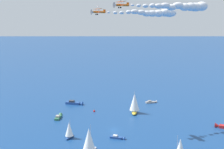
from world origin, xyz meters
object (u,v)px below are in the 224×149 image
(motorboat_outer_ring_d, at_px, (152,102))
(wingwalker_wingman, at_px, (98,7))
(sailboat_offshore, at_px, (89,140))
(sailboat_outer_ring_b, at_px, (69,130))
(motorboat_outer_ring_a, at_px, (59,117))
(biplane_lead, at_px, (121,5))
(biplane_wingman, at_px, (98,12))
(motorboat_far_port, at_px, (118,138))
(motorboat_trailing, at_px, (75,103))
(marker_buoy, at_px, (94,111))
(sailboat_outer_ring_c, at_px, (135,103))

(motorboat_outer_ring_d, bearing_deg, wingwalker_wingman, 167.65)
(sailboat_offshore, xyz_separation_m, sailboat_outer_ring_b, (9.08, 14.56, -1.34))
(motorboat_outer_ring_a, relative_size, biplane_lead, 1.29)
(motorboat_outer_ring_a, relative_size, biplane_wingman, 1.29)
(motorboat_far_port, relative_size, motorboat_trailing, 0.60)
(marker_buoy, bearing_deg, motorboat_far_port, -137.38)
(marker_buoy, xyz_separation_m, biplane_lead, (-24.92, -25.96, 55.06))
(sailboat_offshore, distance_m, motorboat_trailing, 66.97)
(sailboat_outer_ring_b, distance_m, sailboat_outer_ring_c, 45.94)
(sailboat_offshore, relative_size, wingwalker_wingman, 7.17)
(sailboat_offshore, bearing_deg, motorboat_outer_ring_d, -1.14)
(motorboat_outer_ring_d, bearing_deg, biplane_lead, -177.61)
(wingwalker_wingman, bearing_deg, biplane_wingman, 0.26)
(sailboat_outer_ring_c, bearing_deg, motorboat_trailing, 88.45)
(motorboat_trailing, xyz_separation_m, wingwalker_wingman, (-27.61, -29.96, 54.37))
(biplane_lead, bearing_deg, motorboat_trailing, 52.62)
(wingwalker_wingman, bearing_deg, marker_buoy, 33.13)
(sailboat_offshore, xyz_separation_m, biplane_lead, (21.07, -3.82, 50.45))
(sailboat_outer_ring_b, xyz_separation_m, biplane_lead, (11.99, -18.37, 51.79))
(sailboat_offshore, xyz_separation_m, wingwalker_wingman, (26.42, 9.37, 50.20))
(motorboat_trailing, xyz_separation_m, biplane_wingman, (-27.60, -29.96, 52.22))
(sailboat_outer_ring_c, distance_m, motorboat_outer_ring_d, 23.88)
(wingwalker_wingman, bearing_deg, motorboat_trailing, 47.33)
(motorboat_far_port, height_order, biplane_lead, biplane_lead)
(motorboat_trailing, height_order, motorboat_outer_ring_d, motorboat_trailing)
(biplane_lead, relative_size, biplane_wingman, 1.00)
(sailboat_outer_ring_c, xyz_separation_m, marker_buoy, (-7.02, 20.92, -5.24))
(sailboat_outer_ring_b, height_order, wingwalker_wingman, wingwalker_wingman)
(biplane_wingman, bearing_deg, motorboat_outer_ring_d, -12.35)
(motorboat_far_port, distance_m, marker_buoy, 39.42)
(sailboat_offshore, distance_m, marker_buoy, 51.25)
(biplane_lead, height_order, biplane_wingman, biplane_lead)
(sailboat_outer_ring_b, bearing_deg, motorboat_trailing, 28.86)
(sailboat_offshore, xyz_separation_m, motorboat_outer_ring_d, (76.18, -1.52, -4.45))
(sailboat_outer_ring_b, bearing_deg, wingwalker_wingman, -16.65)
(sailboat_offshore, bearing_deg, motorboat_trailing, 36.05)
(motorboat_outer_ring_a, height_order, motorboat_outer_ring_d, motorboat_outer_ring_a)
(motorboat_trailing, height_order, biplane_lead, biplane_lead)
(motorboat_far_port, relative_size, biplane_wingman, 0.99)
(motorboat_outer_ring_d, distance_m, wingwalker_wingman, 74.70)
(motorboat_outer_ring_d, relative_size, biplane_wingman, 0.99)
(motorboat_far_port, distance_m, wingwalker_wingman, 57.22)
(sailboat_offshore, height_order, biplane_lead, biplane_lead)
(motorboat_far_port, distance_m, motorboat_outer_ring_a, 40.31)
(motorboat_far_port, distance_m, sailboat_outer_ring_b, 20.92)
(sailboat_outer_ring_b, distance_m, biplane_wingman, 52.60)
(wingwalker_wingman, bearing_deg, motorboat_outer_ring_a, 83.63)
(motorboat_outer_ring_d, bearing_deg, motorboat_outer_ring_a, 143.03)
(motorboat_outer_ring_d, relative_size, biplane_lead, 0.99)
(motorboat_far_port, distance_m, sailboat_offshore, 18.15)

